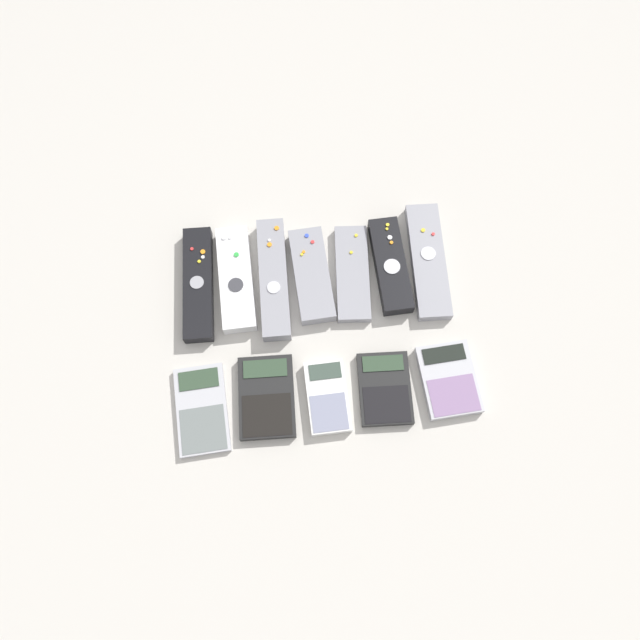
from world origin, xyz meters
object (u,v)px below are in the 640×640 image
(remote_5, at_px, (390,266))
(calculator_2, at_px, (327,397))
(remote_6, at_px, (428,261))
(remote_0, at_px, (198,284))
(remote_3, at_px, (312,275))
(calculator_3, at_px, (385,389))
(calculator_4, at_px, (449,380))
(calculator_1, at_px, (267,397))
(calculator_0, at_px, (202,409))
(remote_1, at_px, (236,279))
(remote_2, at_px, (274,279))
(remote_4, at_px, (352,273))

(remote_5, relative_size, calculator_2, 1.46)
(remote_6, height_order, calculator_2, remote_6)
(remote_0, xyz_separation_m, remote_3, (0.20, -0.00, 0.00))
(remote_0, height_order, remote_6, remote_0)
(calculator_3, height_order, calculator_4, calculator_4)
(remote_6, distance_m, calculator_1, 0.37)
(remote_3, bearing_deg, calculator_1, -117.40)
(calculator_0, bearing_deg, remote_1, 69.86)
(calculator_0, bearing_deg, remote_0, 86.25)
(remote_0, xyz_separation_m, remote_1, (0.07, 0.00, 0.00))
(remote_0, xyz_separation_m, calculator_1, (0.10, -0.21, -0.00))
(remote_2, distance_m, calculator_4, 0.34)
(remote_2, bearing_deg, remote_5, 2.31)
(remote_1, height_order, remote_5, remote_5)
(remote_1, distance_m, remote_5, 0.27)
(remote_0, bearing_deg, calculator_0, -89.15)
(remote_1, xyz_separation_m, remote_3, (0.13, -0.01, -0.00))
(remote_5, bearing_deg, remote_3, 179.81)
(remote_6, bearing_deg, calculator_4, -87.70)
(remote_1, bearing_deg, calculator_0, -108.42)
(remote_5, relative_size, calculator_1, 1.29)
(remote_2, distance_m, remote_5, 0.20)
(remote_0, bearing_deg, calculator_4, -26.11)
(remote_5, height_order, calculator_4, remote_5)
(remote_0, xyz_separation_m, calculator_0, (-0.00, -0.22, -0.01))
(remote_3, bearing_deg, remote_4, -4.41)
(remote_2, distance_m, remote_4, 0.14)
(calculator_4, bearing_deg, remote_2, 139.30)
(remote_1, xyz_separation_m, calculator_3, (0.23, -0.21, -0.01))
(calculator_0, relative_size, calculator_3, 1.21)
(calculator_0, distance_m, calculator_3, 0.30)
(calculator_2, xyz_separation_m, calculator_4, (0.20, 0.01, -0.00))
(remote_2, distance_m, calculator_0, 0.25)
(remote_0, bearing_deg, remote_3, 0.56)
(remote_0, xyz_separation_m, remote_5, (0.33, 0.00, 0.00))
(remote_4, relative_size, calculator_3, 1.47)
(remote_0, relative_size, remote_4, 1.15)
(remote_2, height_order, calculator_0, remote_2)
(remote_2, xyz_separation_m, remote_5, (0.20, 0.01, -0.00))
(remote_2, bearing_deg, calculator_0, -120.66)
(remote_4, distance_m, calculator_0, 0.34)
(remote_5, height_order, calculator_2, remote_5)
(remote_5, xyz_separation_m, calculator_2, (-0.13, -0.22, -0.00))
(calculator_4, bearing_deg, remote_1, 144.18)
(calculator_1, height_order, calculator_4, same)
(remote_3, height_order, calculator_2, remote_3)
(remote_3, xyz_separation_m, calculator_4, (0.21, -0.20, -0.00))
(calculator_3, relative_size, calculator_4, 0.96)
(remote_4, bearing_deg, calculator_3, -77.99)
(calculator_3, bearing_deg, calculator_4, 4.80)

